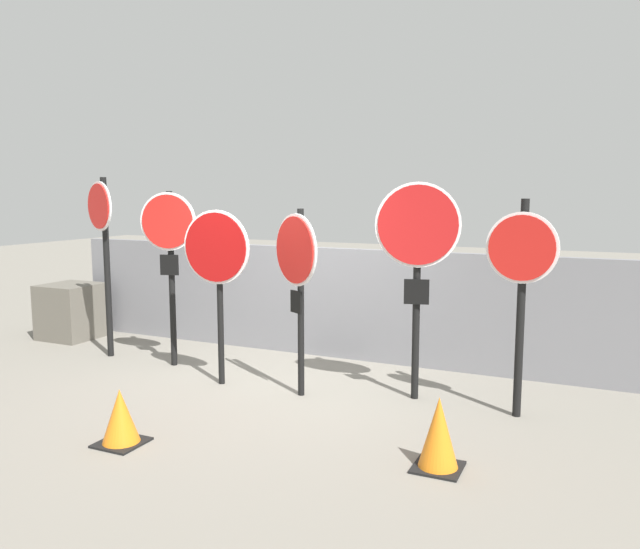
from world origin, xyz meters
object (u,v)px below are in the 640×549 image
at_px(traffic_cone_1, 120,417).
at_px(stop_sign_1, 169,244).
at_px(stop_sign_2, 217,260).
at_px(traffic_cone_0, 439,434).
at_px(storage_crate, 71,311).
at_px(stop_sign_5, 521,273).
at_px(stop_sign_3, 297,266).
at_px(stop_sign_4, 417,247).
at_px(stop_sign_0, 103,235).

bearing_deg(traffic_cone_1, stop_sign_1, 117.55).
relative_size(stop_sign_2, traffic_cone_0, 3.39).
xyz_separation_m(traffic_cone_1, storage_crate, (-3.63, 2.92, 0.17)).
relative_size(stop_sign_2, traffic_cone_1, 4.05).
bearing_deg(stop_sign_5, traffic_cone_1, -139.99).
bearing_deg(stop_sign_3, stop_sign_5, 38.62).
height_order(stop_sign_3, stop_sign_5, stop_sign_5).
relative_size(stop_sign_3, traffic_cone_0, 3.42).
height_order(stop_sign_1, stop_sign_4, stop_sign_4).
bearing_deg(traffic_cone_0, stop_sign_4, 112.38).
bearing_deg(stop_sign_1, stop_sign_4, -14.30).
distance_m(stop_sign_1, storage_crate, 2.79).
height_order(stop_sign_2, traffic_cone_1, stop_sign_2).
bearing_deg(stop_sign_3, stop_sign_4, 49.55).
xyz_separation_m(stop_sign_0, stop_sign_3, (3.15, -0.42, -0.22)).
bearing_deg(traffic_cone_0, stop_sign_5, 74.16).
bearing_deg(storage_crate, stop_sign_1, -14.81).
relative_size(stop_sign_2, stop_sign_4, 0.87).
xyz_separation_m(stop_sign_2, storage_crate, (-3.45, 1.07, -1.06)).
xyz_separation_m(stop_sign_2, stop_sign_5, (3.33, 0.34, -0.01)).
distance_m(stop_sign_1, stop_sign_4, 3.26).
bearing_deg(stop_sign_4, stop_sign_3, -176.03).
bearing_deg(stop_sign_3, stop_sign_2, -147.87).
bearing_deg(stop_sign_0, stop_sign_5, 20.25).
height_order(stop_sign_1, storage_crate, stop_sign_1).
relative_size(stop_sign_1, stop_sign_2, 1.10).
xyz_separation_m(stop_sign_5, storage_crate, (-6.78, 0.73, -1.05)).
bearing_deg(stop_sign_4, stop_sign_0, 165.19).
bearing_deg(stop_sign_4, traffic_cone_0, -82.34).
bearing_deg(stop_sign_1, stop_sign_2, -37.42).
bearing_deg(stop_sign_4, storage_crate, 158.93).
bearing_deg(stop_sign_5, stop_sign_2, -168.90).
bearing_deg(traffic_cone_0, stop_sign_0, 162.36).
relative_size(stop_sign_0, stop_sign_1, 1.08).
bearing_deg(stop_sign_1, traffic_cone_1, -76.93).
distance_m(stop_sign_3, traffic_cone_1, 2.38).
distance_m(stop_sign_4, stop_sign_5, 1.11).
bearing_deg(stop_sign_1, stop_sign_0, 164.62).
bearing_deg(traffic_cone_0, stop_sign_3, 147.94).
height_order(stop_sign_2, traffic_cone_0, stop_sign_2).
xyz_separation_m(stop_sign_3, traffic_cone_1, (-0.84, -1.87, -1.21)).
bearing_deg(stop_sign_5, stop_sign_3, -166.93).
relative_size(stop_sign_5, traffic_cone_1, 4.31).
bearing_deg(stop_sign_3, stop_sign_0, -156.76).
bearing_deg(storage_crate, stop_sign_4, -6.35).
bearing_deg(stop_sign_5, stop_sign_4, 179.99).
height_order(stop_sign_3, storage_crate, stop_sign_3).
bearing_deg(traffic_cone_0, traffic_cone_1, -165.85).
distance_m(stop_sign_3, stop_sign_5, 2.33).
xyz_separation_m(stop_sign_0, stop_sign_2, (2.13, -0.44, -0.20)).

